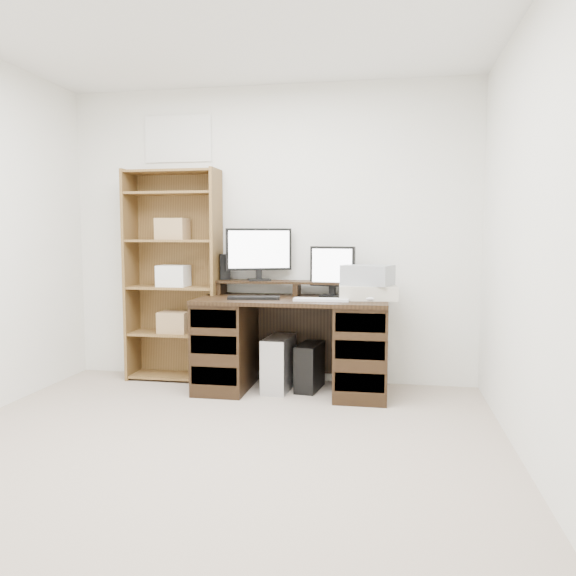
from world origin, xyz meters
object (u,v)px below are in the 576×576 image
(printer, at_px, (368,292))
(tower_silver, at_px, (279,363))
(bookshelf, at_px, (174,274))
(desk, at_px, (293,343))
(monitor_small, at_px, (332,269))
(tower_black, at_px, (310,367))
(monitor_wide, at_px, (259,251))

(printer, xyz_separation_m, tower_silver, (-0.70, -0.02, -0.59))
(tower_silver, distance_m, bookshelf, 1.20)
(desk, bearing_deg, printer, 3.32)
(desk, height_order, monitor_small, monitor_small)
(desk, xyz_separation_m, tower_black, (0.13, 0.06, -0.20))
(printer, bearing_deg, bookshelf, 167.49)
(desk, distance_m, monitor_wide, 0.82)
(tower_silver, bearing_deg, monitor_wide, 141.00)
(bookshelf, bearing_deg, tower_silver, -12.01)
(tower_silver, bearing_deg, monitor_small, 24.33)
(desk, bearing_deg, monitor_wide, 147.76)
(monitor_wide, distance_m, monitor_small, 0.64)
(tower_black, bearing_deg, monitor_wide, 170.63)
(monitor_wide, distance_m, tower_silver, 0.94)
(tower_silver, relative_size, bookshelf, 0.24)
(tower_silver, height_order, tower_black, tower_silver)
(monitor_small, distance_m, tower_silver, 0.87)
(desk, relative_size, monitor_small, 3.68)
(desk, height_order, tower_black, desk)
(monitor_wide, height_order, printer, monitor_wide)
(tower_silver, xyz_separation_m, tower_black, (0.24, 0.05, -0.03))
(tower_black, bearing_deg, desk, -145.99)
(monitor_small, relative_size, bookshelf, 0.23)
(monitor_small, relative_size, printer, 0.93)
(monitor_wide, distance_m, tower_black, 1.04)
(monitor_wide, bearing_deg, desk, -53.18)
(desk, xyz_separation_m, tower_silver, (-0.11, 0.01, -0.17))
(tower_silver, height_order, bookshelf, bookshelf)
(monitor_small, distance_m, tower_black, 0.81)
(printer, height_order, tower_silver, printer)
(monitor_small, distance_m, bookshelf, 1.37)
(desk, distance_m, printer, 0.72)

